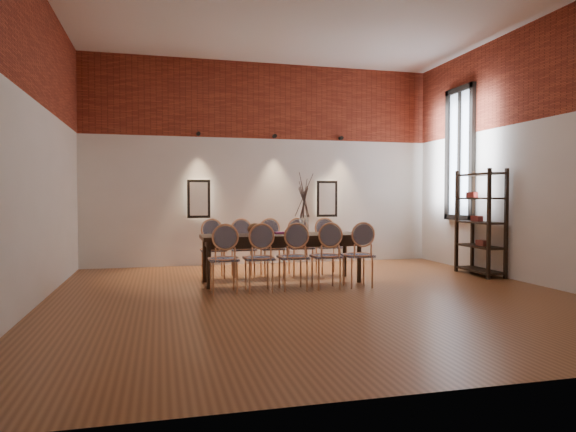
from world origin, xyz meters
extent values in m
cube|color=brown|center=(0.00, 0.00, -0.01)|extent=(7.00, 7.00, 0.02)
cube|color=silver|center=(0.00, 3.55, 2.00)|extent=(7.00, 0.10, 4.00)
cube|color=silver|center=(0.00, -3.55, 2.00)|extent=(7.00, 0.10, 4.00)
cube|color=silver|center=(-3.55, 0.00, 2.00)|extent=(0.10, 7.00, 4.00)
cube|color=silver|center=(3.55, 0.00, 2.00)|extent=(0.10, 7.00, 4.00)
cube|color=maroon|center=(0.00, 3.48, 3.25)|extent=(7.00, 0.02, 1.50)
cube|color=maroon|center=(-3.48, 0.00, 3.25)|extent=(0.02, 7.00, 1.50)
cube|color=maroon|center=(3.48, 0.00, 3.25)|extent=(0.02, 7.00, 1.50)
cube|color=#FFEAC6|center=(-1.30, 3.45, 1.30)|extent=(0.36, 0.06, 0.66)
cube|color=#FFEAC6|center=(1.30, 3.45, 1.30)|extent=(0.36, 0.06, 0.66)
cylinder|color=black|center=(-1.30, 3.42, 2.55)|extent=(0.08, 0.10, 0.08)
cylinder|color=black|center=(0.20, 3.42, 2.55)|extent=(0.08, 0.10, 0.08)
cylinder|color=black|center=(1.60, 3.42, 2.55)|extent=(0.08, 0.10, 0.08)
cube|color=silver|center=(3.46, 2.00, 2.15)|extent=(0.02, 0.78, 2.38)
cube|color=black|center=(3.44, 2.00, 2.15)|extent=(0.08, 0.90, 2.50)
cube|color=black|center=(3.44, 2.00, 2.15)|extent=(0.06, 0.06, 2.40)
cube|color=black|center=(-0.19, 1.18, 0.38)|extent=(2.49, 0.81, 0.75)
cylinder|color=silver|center=(0.17, 1.18, 0.90)|extent=(0.14, 0.14, 0.30)
ellipsoid|color=brown|center=(-0.62, 1.13, 0.84)|extent=(0.24, 0.24, 0.18)
cube|color=#8E2C63|center=(-0.14, 1.33, 0.77)|extent=(0.26, 0.18, 0.03)
camera|label=1|loc=(-2.04, -6.58, 1.32)|focal=32.00mm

